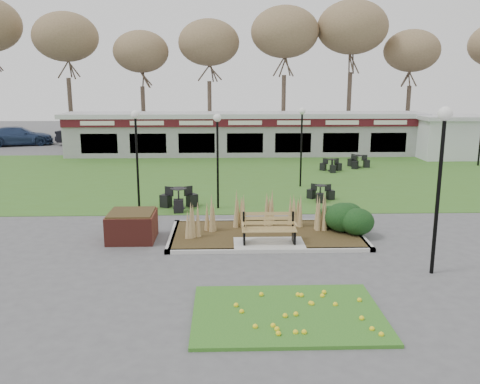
{
  "coord_description": "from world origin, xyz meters",
  "views": [
    {
      "loc": [
        -1.38,
        -14.98,
        5.14
      ],
      "look_at": [
        -0.85,
        2.0,
        1.35
      ],
      "focal_mm": 38.0,
      "sensor_mm": 36.0,
      "label": 1
    }
  ],
  "objects_px": {
    "car_blue": "(19,136)",
    "bistro_set_a": "(179,202)",
    "bistro_set_d": "(320,195)",
    "bistro_set_c": "(358,163)",
    "lamp_post_near_left": "(136,138)",
    "bistro_set_b": "(331,167)",
    "park_bench": "(269,228)",
    "car_black": "(88,135)",
    "lamp_post_mid_right": "(302,130)",
    "brick_planter": "(132,226)",
    "lamp_post_near_right": "(442,154)",
    "lamp_post_mid_left": "(217,140)",
    "service_hut": "(450,136)",
    "food_pavilion": "(244,134)"
  },
  "relations": [
    {
      "from": "brick_planter",
      "to": "lamp_post_mid_right",
      "type": "bearing_deg",
      "value": 50.58
    },
    {
      "from": "lamp_post_near_left",
      "to": "bistro_set_b",
      "type": "relative_size",
      "value": 3.08
    },
    {
      "from": "lamp_post_near_right",
      "to": "lamp_post_mid_left",
      "type": "bearing_deg",
      "value": 129.03
    },
    {
      "from": "car_blue",
      "to": "service_hut",
      "type": "bearing_deg",
      "value": -120.82
    },
    {
      "from": "lamp_post_near_right",
      "to": "car_blue",
      "type": "distance_m",
      "value": 35.47
    },
    {
      "from": "bistro_set_d",
      "to": "bistro_set_c",
      "type": "bearing_deg",
      "value": 65.42
    },
    {
      "from": "park_bench",
      "to": "bistro_set_d",
      "type": "height_order",
      "value": "park_bench"
    },
    {
      "from": "park_bench",
      "to": "car_black",
      "type": "distance_m",
      "value": 28.28
    },
    {
      "from": "lamp_post_mid_right",
      "to": "car_blue",
      "type": "distance_m",
      "value": 25.93
    },
    {
      "from": "park_bench",
      "to": "bistro_set_a",
      "type": "height_order",
      "value": "park_bench"
    },
    {
      "from": "lamp_post_near_right",
      "to": "bistro_set_d",
      "type": "height_order",
      "value": "lamp_post_near_right"
    },
    {
      "from": "park_bench",
      "to": "lamp_post_near_right",
      "type": "distance_m",
      "value": 5.56
    },
    {
      "from": "park_bench",
      "to": "brick_planter",
      "type": "height_order",
      "value": "park_bench"
    },
    {
      "from": "lamp_post_mid_left",
      "to": "car_blue",
      "type": "relative_size",
      "value": 0.75
    },
    {
      "from": "lamp_post_mid_left",
      "to": "lamp_post_mid_right",
      "type": "height_order",
      "value": "lamp_post_mid_right"
    },
    {
      "from": "bistro_set_c",
      "to": "brick_planter",
      "type": "bearing_deg",
      "value": -129.02
    },
    {
      "from": "park_bench",
      "to": "bistro_set_b",
      "type": "bearing_deg",
      "value": 70.18
    },
    {
      "from": "brick_planter",
      "to": "car_blue",
      "type": "relative_size",
      "value": 0.29
    },
    {
      "from": "lamp_post_near_left",
      "to": "lamp_post_mid_left",
      "type": "bearing_deg",
      "value": 2.79
    },
    {
      "from": "service_hut",
      "to": "bistro_set_c",
      "type": "bearing_deg",
      "value": -153.22
    },
    {
      "from": "lamp_post_near_left",
      "to": "lamp_post_mid_left",
      "type": "xyz_separation_m",
      "value": [
        3.16,
        0.15,
        -0.11
      ]
    },
    {
      "from": "bistro_set_b",
      "to": "car_blue",
      "type": "distance_m",
      "value": 25.5
    },
    {
      "from": "bistro_set_a",
      "to": "bistro_set_d",
      "type": "xyz_separation_m",
      "value": [
        6.0,
        1.28,
        -0.06
      ]
    },
    {
      "from": "bistro_set_d",
      "to": "car_black",
      "type": "height_order",
      "value": "car_black"
    },
    {
      "from": "lamp_post_mid_right",
      "to": "bistro_set_c",
      "type": "xyz_separation_m",
      "value": [
        4.19,
        5.29,
        -2.53
      ]
    },
    {
      "from": "lamp_post_mid_left",
      "to": "lamp_post_mid_right",
      "type": "bearing_deg",
      "value": 46.29
    },
    {
      "from": "car_blue",
      "to": "park_bench",
      "type": "bearing_deg",
      "value": -162.28
    },
    {
      "from": "bistro_set_a",
      "to": "car_blue",
      "type": "relative_size",
      "value": 0.31
    },
    {
      "from": "bistro_set_c",
      "to": "bistro_set_d",
      "type": "bearing_deg",
      "value": -114.58
    },
    {
      "from": "lamp_post_near_right",
      "to": "bistro_set_d",
      "type": "bearing_deg",
      "value": 99.68
    },
    {
      "from": "lamp_post_near_left",
      "to": "car_blue",
      "type": "xyz_separation_m",
      "value": [
        -12.8,
        20.77,
        -2.15
      ]
    },
    {
      "from": "service_hut",
      "to": "car_black",
      "type": "bearing_deg",
      "value": 163.18
    },
    {
      "from": "car_blue",
      "to": "bistro_set_a",
      "type": "bearing_deg",
      "value": -162.15
    },
    {
      "from": "bistro_set_a",
      "to": "bistro_set_c",
      "type": "distance_m",
      "value": 13.6
    },
    {
      "from": "food_pavilion",
      "to": "lamp_post_near_left",
      "type": "distance_m",
      "value": 15.9
    },
    {
      "from": "lamp_post_near_left",
      "to": "bistro_set_c",
      "type": "bearing_deg",
      "value": 40.29
    },
    {
      "from": "car_black",
      "to": "lamp_post_near_right",
      "type": "bearing_deg",
      "value": -142.42
    },
    {
      "from": "lamp_post_mid_right",
      "to": "bistro_set_c",
      "type": "height_order",
      "value": "lamp_post_mid_right"
    },
    {
      "from": "lamp_post_mid_right",
      "to": "car_blue",
      "type": "height_order",
      "value": "lamp_post_mid_right"
    },
    {
      "from": "lamp_post_mid_right",
      "to": "car_blue",
      "type": "xyz_separation_m",
      "value": [
        -19.94,
        16.46,
        -2.05
      ]
    },
    {
      "from": "bistro_set_a",
      "to": "car_blue",
      "type": "height_order",
      "value": "car_blue"
    },
    {
      "from": "lamp_post_near_left",
      "to": "bistro_set_a",
      "type": "distance_m",
      "value": 3.04
    },
    {
      "from": "car_black",
      "to": "car_blue",
      "type": "distance_m",
      "value": 5.43
    },
    {
      "from": "food_pavilion",
      "to": "lamp_post_mid_left",
      "type": "height_order",
      "value": "lamp_post_mid_left"
    },
    {
      "from": "park_bench",
      "to": "bistro_set_c",
      "type": "distance_m",
      "value": 15.65
    },
    {
      "from": "lamp_post_mid_right",
      "to": "lamp_post_near_right",
      "type": "bearing_deg",
      "value": -80.58
    },
    {
      "from": "lamp_post_mid_left",
      "to": "bistro_set_b",
      "type": "distance_m",
      "value": 10.74
    },
    {
      "from": "bistro_set_a",
      "to": "bistro_set_d",
      "type": "distance_m",
      "value": 6.13
    },
    {
      "from": "park_bench",
      "to": "car_black",
      "type": "height_order",
      "value": "car_black"
    },
    {
      "from": "brick_planter",
      "to": "car_blue",
      "type": "bearing_deg",
      "value": 118.19
    }
  ]
}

